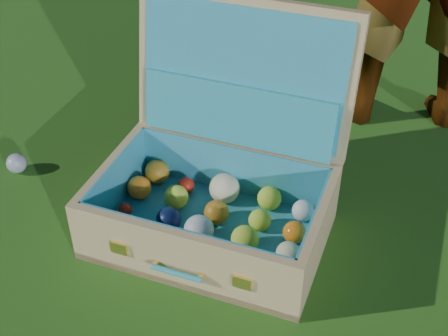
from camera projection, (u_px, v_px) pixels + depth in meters
The scene contains 3 objects.
ground at pixel (241, 210), 1.85m from camera, with size 60.00×60.00×0.00m, color #215114.
stray_ball at pixel (17, 163), 1.98m from camera, with size 0.06×0.06×0.06m, color #4674B6.
suitcase at pixel (221, 172), 1.72m from camera, with size 0.68×0.60×0.60m.
Camera 1 is at (0.59, -1.26, 1.23)m, focal length 50.00 mm.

